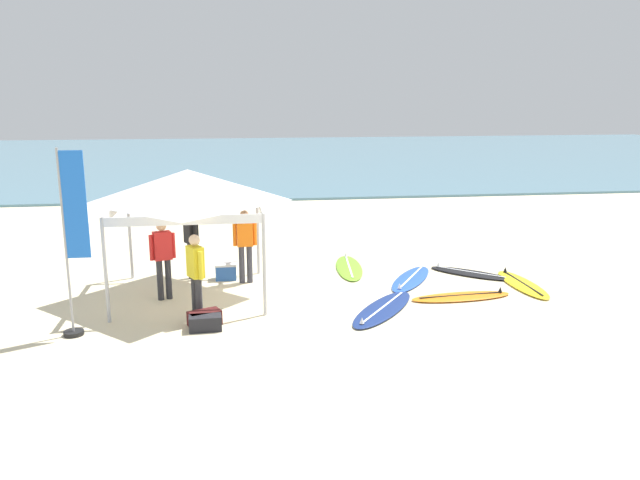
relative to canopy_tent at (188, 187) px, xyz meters
The scene contains 17 objects.
ground_plane 3.60m from the canopy_tent, 15.97° to the right, with size 80.00×80.00×0.00m, color beige.
sea 30.23m from the canopy_tent, 85.08° to the left, with size 80.00×36.00×0.10m, color #568499.
canopy_tent is the anchor object (origin of this frame).
surfboard_blue 5.57m from the canopy_tent, ahead, with size 1.74×2.31×0.19m.
surfboard_yellow 7.81m from the canopy_tent, ahead, with size 0.64×2.25×0.19m.
surfboard_black 7.03m from the canopy_tent, ahead, with size 1.90×1.77×0.19m.
surfboard_orange 6.29m from the canopy_tent, 10.15° to the right, with size 2.28×0.79×0.19m.
surfboard_lime 4.71m from the canopy_tent, 22.84° to the left, with size 0.85×2.39×0.19m.
surfboard_navy 4.80m from the canopy_tent, 22.10° to the right, with size 2.05×2.48×0.19m.
person_orange 1.98m from the canopy_tent, 33.10° to the left, with size 0.55×0.23×1.71m.
person_yellow 2.16m from the canopy_tent, 83.56° to the right, with size 0.36×0.50×1.71m.
person_red 1.53m from the canopy_tent, 158.73° to the right, with size 0.52×0.33×1.71m.
person_black 1.85m from the canopy_tent, 93.18° to the left, with size 0.36×0.50×1.71m.
banner_flag 2.95m from the canopy_tent, 132.27° to the right, with size 0.60×0.36×3.40m.
gear_bag_near_tent 2.97m from the canopy_tent, 80.28° to the right, with size 0.60×0.32×0.28m, color #4C1919.
gear_bag_by_pole 3.15m from the canopy_tent, 80.83° to the right, with size 0.60×0.32×0.28m, color #232328.
cooler_box 2.55m from the canopy_tent, 57.08° to the left, with size 0.50×0.36×0.39m.
Camera 1 is at (-1.64, -12.68, 4.30)m, focal length 35.43 mm.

